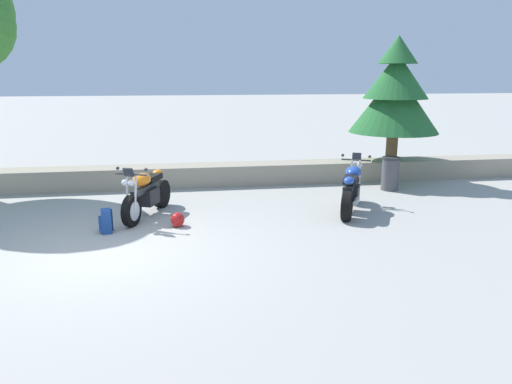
% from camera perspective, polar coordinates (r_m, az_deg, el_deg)
% --- Properties ---
extents(ground_plane, '(120.00, 120.00, 0.00)m').
position_cam_1_polar(ground_plane, '(8.54, -17.42, -6.85)').
color(ground_plane, '#A3A099').
extents(stone_wall, '(36.00, 0.80, 0.55)m').
position_cam_1_polar(stone_wall, '(13.05, -14.52, 1.72)').
color(stone_wall, gray).
rests_on(stone_wall, ground).
extents(motorcycle_orange_near_left, '(1.01, 1.97, 1.18)m').
position_cam_1_polar(motorcycle_orange_near_left, '(10.28, -12.93, -0.22)').
color(motorcycle_orange_near_left, black).
rests_on(motorcycle_orange_near_left, ground).
extents(motorcycle_blue_centre, '(1.13, 1.91, 1.18)m').
position_cam_1_polar(motorcycle_blue_centre, '(10.61, 11.34, 0.30)').
color(motorcycle_blue_centre, black).
rests_on(motorcycle_blue_centre, ground).
extents(rider_backpack, '(0.29, 0.32, 0.47)m').
position_cam_1_polar(rider_backpack, '(9.50, -17.45, -3.21)').
color(rider_backpack, navy).
rests_on(rider_backpack, ground).
extents(rider_helmet, '(0.28, 0.28, 0.28)m').
position_cam_1_polar(rider_helmet, '(9.57, -9.32, -3.27)').
color(rider_helmet, '#B21919').
rests_on(rider_helmet, ground).
extents(pine_tree_mid_left, '(2.42, 2.42, 3.38)m').
position_cam_1_polar(pine_tree_mid_left, '(13.80, 16.27, 11.31)').
color(pine_tree_mid_left, brown).
rests_on(pine_tree_mid_left, stone_wall).
extents(trash_bin, '(0.46, 0.46, 0.86)m').
position_cam_1_polar(trash_bin, '(12.81, 15.69, 2.14)').
color(trash_bin, '#4C4C51').
rests_on(trash_bin, ground).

